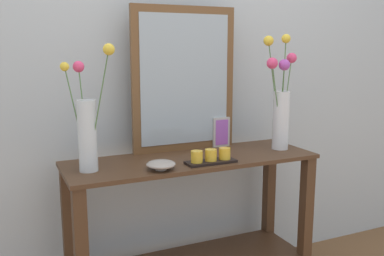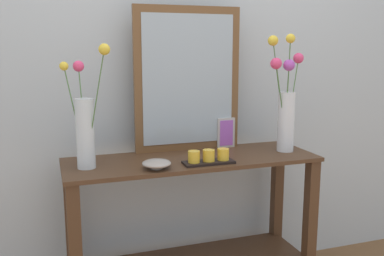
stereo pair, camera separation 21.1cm
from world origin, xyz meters
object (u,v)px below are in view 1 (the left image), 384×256
at_px(console_table, 192,216).
at_px(vase_right, 281,104).
at_px(tall_vase_left, 87,127).
at_px(decorative_bowl, 161,164).
at_px(candle_tray, 211,157).
at_px(picture_frame_small, 221,132).
at_px(mirror_leaning, 184,80).

distance_m(console_table, vase_right, 0.75).
bearing_deg(tall_vase_left, decorative_bowl, -21.64).
xyz_separation_m(candle_tray, decorative_bowl, (-0.25, -0.01, -0.00)).
xyz_separation_m(vase_right, picture_frame_small, (-0.26, 0.18, -0.16)).
height_order(candle_tray, picture_frame_small, picture_frame_small).
xyz_separation_m(tall_vase_left, candle_tray, (0.55, -0.11, -0.17)).
bearing_deg(tall_vase_left, mirror_leaning, 19.68).
height_order(mirror_leaning, vase_right, mirror_leaning).
bearing_deg(vase_right, candle_tray, -167.41).
distance_m(vase_right, decorative_bowl, 0.76).
height_order(console_table, picture_frame_small, picture_frame_small).
height_order(vase_right, candle_tray, vase_right).
xyz_separation_m(tall_vase_left, picture_frame_small, (0.76, 0.18, -0.12)).
bearing_deg(mirror_leaning, vase_right, -23.27).
bearing_deg(picture_frame_small, decorative_bowl, -147.72).
bearing_deg(vase_right, picture_frame_small, 144.66).
bearing_deg(tall_vase_left, picture_frame_small, 13.04).
bearing_deg(picture_frame_small, mirror_leaning, 174.65).
relative_size(vase_right, picture_frame_small, 3.72).
height_order(candle_tray, decorative_bowl, candle_tray).
height_order(mirror_leaning, candle_tray, mirror_leaning).
height_order(vase_right, decorative_bowl, vase_right).
xyz_separation_m(vase_right, candle_tray, (-0.47, -0.10, -0.22)).
height_order(console_table, mirror_leaning, mirror_leaning).
relative_size(tall_vase_left, picture_frame_small, 3.41).
bearing_deg(vase_right, mirror_leaning, 156.73).
height_order(console_table, tall_vase_left, tall_vase_left).
height_order(tall_vase_left, picture_frame_small, tall_vase_left).
distance_m(tall_vase_left, vase_right, 1.02).
height_order(tall_vase_left, decorative_bowl, tall_vase_left).
bearing_deg(decorative_bowl, mirror_leaning, 51.18).
xyz_separation_m(vase_right, decorative_bowl, (-0.72, -0.11, -0.22)).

